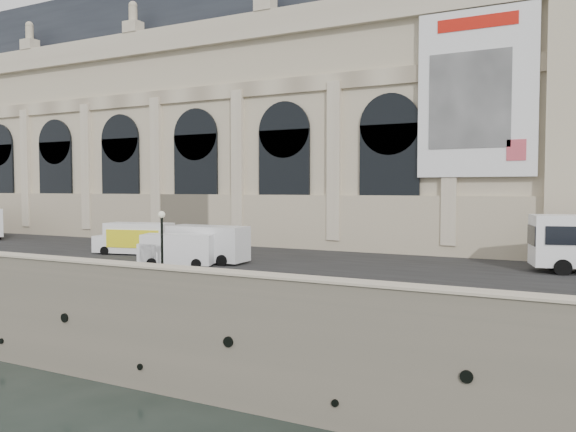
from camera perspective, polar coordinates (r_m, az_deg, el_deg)
name	(u,v)px	position (r m, az deg, el deg)	size (l,w,h in m)	color
ground	(44,370)	(40.24, -23.54, -14.17)	(260.00, 260.00, 0.00)	black
quay	(290,261)	(67.01, 0.20, -4.55)	(160.00, 70.00, 6.00)	#786E5C
street	(180,253)	(48.93, -10.93, -3.76)	(160.00, 24.00, 0.06)	#2D2D2D
parapet	(50,266)	(39.23, -23.06, -4.70)	(160.00, 1.40, 1.21)	#786E5C
museum	(228,118)	(66.33, -6.12, 9.85)	(69.00, 18.70, 29.10)	beige
van_b	(174,250)	(41.04, -11.53, -3.40)	(5.58, 3.60, 2.33)	white
van_c	(203,244)	(42.61, -8.58, -2.83)	(6.36, 2.81, 2.79)	silver
box_truck	(135,239)	(49.00, -15.29, -2.24)	(6.98, 3.41, 2.70)	white
lamp_right	(162,246)	(35.20, -12.68, -2.96)	(0.43, 0.43, 4.22)	black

